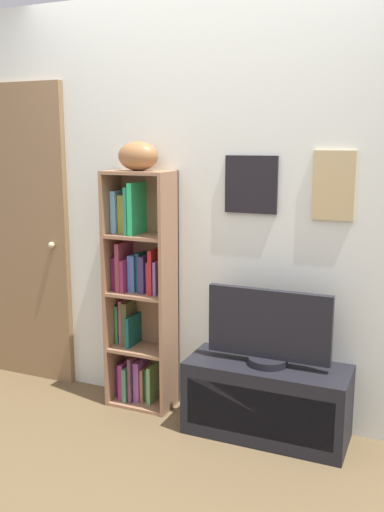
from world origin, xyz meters
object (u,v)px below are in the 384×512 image
Objects in this scene: television at (269,328)px; door at (19,235)px; bookshelf at (139,295)px; tv_stand at (267,400)px; football at (138,156)px.

door reaches higher than television.
bookshelf is 0.99m from tv_stand.
bookshelf is 0.73× the size of door.
television is (0.83, -0.07, -0.92)m from football.
bookshelf is at bearing 173.76° from tv_stand.
tv_stand is 0.42m from television.
door is at bearing 175.96° from bookshelf.
television is 0.34× the size of door.
tv_stand is at bearing -4.58° from football.
football is 1.24m from television.
door reaches higher than tv_stand.
tv_stand is (0.86, -0.09, -0.49)m from bookshelf.
tv_stand is 1.31× the size of television.
bookshelf is 0.86m from television.
television is at bearing -6.16° from bookshelf.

